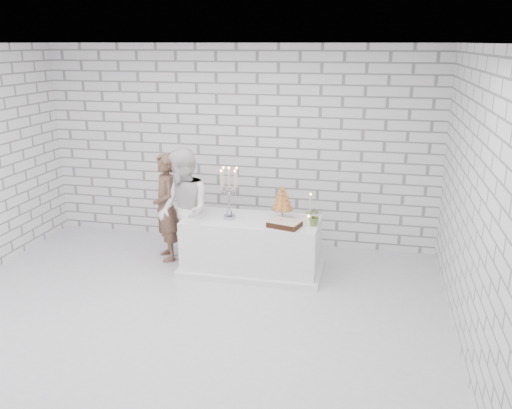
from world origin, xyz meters
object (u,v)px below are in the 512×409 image
at_px(cake_table, 251,245).
at_px(croquembouche, 282,203).
at_px(groom, 166,207).
at_px(bride, 184,211).
at_px(candelabra, 229,193).

bearing_deg(cake_table, croquembouche, 11.83).
relative_size(cake_table, croquembouche, 3.96).
xyz_separation_m(groom, bride, (0.38, -0.32, 0.07)).
xyz_separation_m(cake_table, candelabra, (-0.29, -0.05, 0.73)).
bearing_deg(candelabra, groom, 166.67).
bearing_deg(cake_table, groom, 171.88).
bearing_deg(croquembouche, bride, -170.42).
bearing_deg(groom, bride, 16.47).
bearing_deg(cake_table, bride, -171.43).
bearing_deg(croquembouche, candelabra, -168.74).
xyz_separation_m(cake_table, groom, (-1.28, 0.18, 0.40)).
relative_size(groom, bride, 0.92).
xyz_separation_m(cake_table, croquembouche, (0.40, 0.08, 0.60)).
xyz_separation_m(cake_table, bride, (-0.90, -0.14, 0.47)).
distance_m(cake_table, groom, 1.35).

